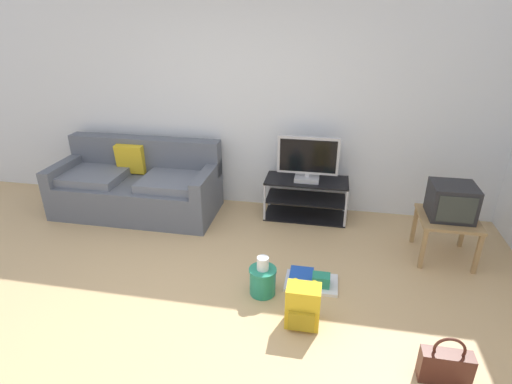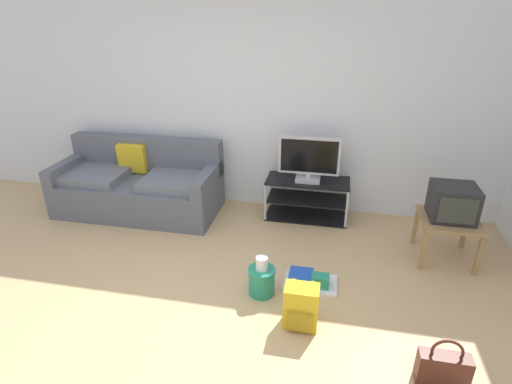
# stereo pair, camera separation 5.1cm
# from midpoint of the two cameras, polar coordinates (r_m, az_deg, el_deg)

# --- Properties ---
(ground_plane) EXTENTS (9.00, 9.80, 0.02)m
(ground_plane) POSITION_cam_midpoint_polar(r_m,az_deg,el_deg) (3.45, -9.57, -18.76)
(ground_plane) COLOR tan
(wall_back) EXTENTS (9.00, 0.10, 2.70)m
(wall_back) POSITION_cam_midpoint_polar(r_m,az_deg,el_deg) (4.97, -0.63, 13.01)
(wall_back) COLOR silver
(wall_back) RESTS_ON ground_plane
(couch) EXTENTS (1.97, 0.88, 0.87)m
(couch) POSITION_cam_midpoint_polar(r_m,az_deg,el_deg) (5.23, -15.88, 0.88)
(couch) COLOR #565B66
(couch) RESTS_ON ground_plane
(tv_stand) EXTENTS (0.98, 0.44, 0.49)m
(tv_stand) POSITION_cam_midpoint_polar(r_m,az_deg,el_deg) (4.92, 7.49, -0.94)
(tv_stand) COLOR black
(tv_stand) RESTS_ON ground_plane
(flat_tv) EXTENTS (0.71, 0.22, 0.53)m
(flat_tv) POSITION_cam_midpoint_polar(r_m,az_deg,el_deg) (4.71, 7.80, 4.54)
(flat_tv) COLOR #B2B2B7
(flat_tv) RESTS_ON tv_stand
(side_table) EXTENTS (0.55, 0.55, 0.46)m
(side_table) POSITION_cam_midpoint_polar(r_m,az_deg,el_deg) (4.45, 25.86, -4.17)
(side_table) COLOR #9E7A4C
(side_table) RESTS_ON ground_plane
(crt_tv) EXTENTS (0.41, 0.39, 0.34)m
(crt_tv) POSITION_cam_midpoint_polar(r_m,az_deg,el_deg) (4.36, 26.38, -1.32)
(crt_tv) COLOR #232326
(crt_tv) RESTS_ON side_table
(backpack) EXTENTS (0.27, 0.26, 0.36)m
(backpack) POSITION_cam_midpoint_polar(r_m,az_deg,el_deg) (3.35, 6.84, -15.81)
(backpack) COLOR gold
(backpack) RESTS_ON ground_plane
(handbag) EXTENTS (0.34, 0.12, 0.38)m
(handbag) POSITION_cam_midpoint_polar(r_m,az_deg,el_deg) (3.23, 25.41, -21.52)
(handbag) COLOR #4C2319
(handbag) RESTS_ON ground_plane
(cleaning_bucket) EXTENTS (0.25, 0.25, 0.38)m
(cleaning_bucket) POSITION_cam_midpoint_polar(r_m,az_deg,el_deg) (3.66, 1.21, -12.17)
(cleaning_bucket) COLOR #238466
(cleaning_bucket) RESTS_ON ground_plane
(floor_tray) EXTENTS (0.48, 0.33, 0.14)m
(floor_tray) POSITION_cam_midpoint_polar(r_m,az_deg,el_deg) (3.86, 8.03, -12.34)
(floor_tray) COLOR silver
(floor_tray) RESTS_ON ground_plane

